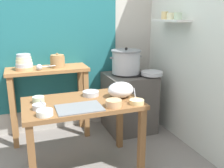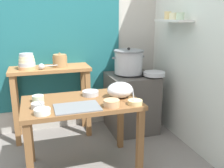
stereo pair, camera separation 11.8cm
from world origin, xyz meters
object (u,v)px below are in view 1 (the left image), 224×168
(back_shelf_table, at_px, (49,85))
(steamer_pot, at_px, (126,62))
(clay_pot, at_px, (58,61))
(prep_bowl_0, at_px, (91,93))
(prep_bowl_1, at_px, (39,107))
(stove_block, at_px, (129,102))
(prep_bowl_3, at_px, (45,112))
(bowl_stack_enamel, at_px, (24,63))
(wide_pan, at_px, (152,73))
(serving_tray, at_px, (79,108))
(ladle, at_px, (40,67))
(prep_bowl_4, at_px, (38,99))
(prep_bowl_2, at_px, (137,102))
(prep_table, at_px, (83,112))
(plastic_bag, at_px, (121,90))
(prep_bowl_5, at_px, (114,103))

(back_shelf_table, xyz_separation_m, steamer_pot, (0.98, -0.11, 0.25))
(clay_pot, bearing_deg, prep_bowl_0, -72.30)
(prep_bowl_0, height_order, prep_bowl_1, same)
(stove_block, height_order, prep_bowl_1, stove_block)
(prep_bowl_3, bearing_deg, bowl_stack_enamel, 96.21)
(bowl_stack_enamel, height_order, prep_bowl_1, bowl_stack_enamel)
(bowl_stack_enamel, xyz_separation_m, prep_bowl_3, (0.11, -1.03, -0.24))
(wide_pan, distance_m, prep_bowl_1, 1.54)
(steamer_pot, bearing_deg, prep_bowl_1, -145.47)
(serving_tray, relative_size, prep_bowl_1, 3.45)
(serving_tray, height_order, wide_pan, wide_pan)
(bowl_stack_enamel, relative_size, wide_pan, 0.75)
(ladle, bearing_deg, prep_bowl_4, -97.60)
(wide_pan, relative_size, prep_bowl_1, 2.35)
(prep_bowl_2, bearing_deg, prep_table, 152.22)
(prep_bowl_4, bearing_deg, wide_pan, 15.76)
(prep_bowl_0, relative_size, prep_bowl_3, 1.12)
(back_shelf_table, distance_m, prep_bowl_2, 1.27)
(prep_table, bearing_deg, back_shelf_table, 104.81)
(plastic_bag, xyz_separation_m, prep_bowl_5, (-0.16, -0.23, -0.04))
(plastic_bag, bearing_deg, serving_tray, -160.48)
(prep_bowl_5, bearing_deg, plastic_bag, 54.97)
(clay_pot, distance_m, prep_bowl_0, 0.76)
(prep_table, distance_m, bowl_stack_enamel, 1.00)
(wide_pan, height_order, prep_bowl_5, wide_pan)
(prep_bowl_1, height_order, prep_bowl_3, prep_bowl_3)
(back_shelf_table, height_order, prep_bowl_1, back_shelf_table)
(steamer_pot, height_order, prep_bowl_4, steamer_pot)
(prep_bowl_2, bearing_deg, prep_bowl_0, 130.72)
(stove_block, height_order, prep_bowl_2, prep_bowl_2)
(clay_pot, bearing_deg, prep_bowl_3, -104.34)
(prep_bowl_4, distance_m, prep_bowl_5, 0.71)
(bowl_stack_enamel, relative_size, prep_bowl_5, 1.40)
(clay_pot, relative_size, prep_bowl_4, 1.60)
(prep_table, height_order, prep_bowl_4, prep_bowl_4)
(ladle, bearing_deg, back_shelf_table, 49.43)
(clay_pot, bearing_deg, prep_bowl_2, -62.84)
(prep_bowl_3, bearing_deg, clay_pot, 75.66)
(prep_bowl_1, bearing_deg, prep_bowl_0, 22.58)
(prep_table, height_order, back_shelf_table, back_shelf_table)
(steamer_pot, height_order, ladle, steamer_pot)
(prep_bowl_5, bearing_deg, prep_bowl_4, 150.93)
(serving_tray, relative_size, prep_bowl_0, 2.42)
(prep_bowl_4, bearing_deg, back_shelf_table, 76.76)
(prep_bowl_0, xyz_separation_m, prep_bowl_4, (-0.52, -0.03, 0.01))
(stove_block, distance_m, steamer_pot, 0.55)
(stove_block, xyz_separation_m, prep_bowl_3, (-1.17, -0.93, 0.36))
(prep_bowl_2, bearing_deg, prep_bowl_4, 157.44)
(stove_block, height_order, ladle, ladle)
(wide_pan, bearing_deg, prep_bowl_2, -127.18)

